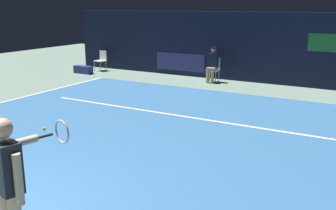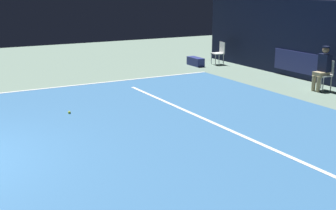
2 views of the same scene
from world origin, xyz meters
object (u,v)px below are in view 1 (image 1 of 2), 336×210
at_px(tennis_player, 11,184).
at_px(equipment_bag, 83,70).
at_px(tennis_ball, 44,129).
at_px(courtside_chair_near, 101,59).
at_px(line_judge_on_chair, 213,64).

bearing_deg(tennis_player, equipment_bag, 128.27).
bearing_deg(tennis_ball, courtside_chair_near, 120.06).
bearing_deg(line_judge_on_chair, tennis_player, -77.75).
relative_size(tennis_ball, equipment_bag, 0.08).
height_order(courtside_chair_near, tennis_ball, courtside_chair_near).
bearing_deg(tennis_ball, equipment_bag, 124.90).
bearing_deg(equipment_bag, tennis_ball, -54.25).
distance_m(line_judge_on_chair, tennis_ball, 7.50).
bearing_deg(equipment_bag, courtside_chair_near, 78.37).
xyz_separation_m(courtside_chair_near, equipment_bag, (-0.21, -0.96, -0.34)).
height_order(tennis_player, courtside_chair_near, tennis_player).
distance_m(tennis_player, tennis_ball, 5.10).
xyz_separation_m(line_judge_on_chair, equipment_bag, (-5.58, -0.92, -0.53)).
height_order(tennis_ball, equipment_bag, equipment_bag).
xyz_separation_m(tennis_player, line_judge_on_chair, (-2.39, 11.03, -0.30)).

